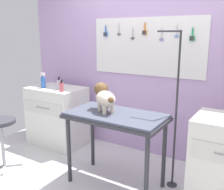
{
  "coord_description": "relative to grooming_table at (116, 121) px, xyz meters",
  "views": [
    {
      "loc": [
        1.38,
        -1.91,
        1.64
      ],
      "look_at": [
        0.0,
        0.32,
        1.02
      ],
      "focal_mm": 41.77,
      "sensor_mm": 36.0,
      "label": 1
    }
  ],
  "objects": [
    {
      "name": "conditioner_bottle",
      "position": [
        -1.17,
        0.41,
        0.21
      ],
      "size": [
        0.06,
        0.06,
        0.19
      ],
      "color": "#B6ADBF",
      "rests_on": "counter_left"
    },
    {
      "name": "grooming_table",
      "position": [
        0.0,
        0.0,
        0.0
      ],
      "size": [
        1.06,
        0.57,
        0.82
      ],
      "color": "#2D2D33",
      "rests_on": "ground"
    },
    {
      "name": "shampoo_bottle",
      "position": [
        -1.06,
        0.33,
        0.2
      ],
      "size": [
        0.06,
        0.06,
        0.17
      ],
      "color": "#D0565D",
      "rests_on": "counter_left"
    },
    {
      "name": "counter_left",
      "position": [
        -1.32,
        0.51,
        -0.3
      ],
      "size": [
        0.8,
        0.58,
        0.87
      ],
      "color": "silver",
      "rests_on": "ground"
    },
    {
      "name": "grooming_arm",
      "position": [
        0.54,
        0.3,
        0.05
      ],
      "size": [
        0.3,
        0.11,
        1.67
      ],
      "color": "#2D2D33",
      "rests_on": "ground"
    },
    {
      "name": "rear_wall_panel",
      "position": [
        -0.04,
        0.95,
        0.43
      ],
      "size": [
        4.0,
        0.11,
        2.3
      ],
      "color": "#BC9BCF",
      "rests_on": "ground"
    },
    {
      "name": "stool",
      "position": [
        -1.38,
        -0.41,
        -0.22
      ],
      "size": [
        0.36,
        0.36,
        0.63
      ],
      "color": "#9E9EA3",
      "rests_on": "ground"
    },
    {
      "name": "dog",
      "position": [
        -0.15,
        0.02,
        0.25
      ],
      "size": [
        0.38,
        0.32,
        0.3
      ],
      "color": "beige",
      "rests_on": "grooming_table"
    },
    {
      "name": "spray_bottle_short",
      "position": [
        -1.46,
        0.39,
        0.23
      ],
      "size": [
        0.07,
        0.07,
        0.22
      ],
      "color": "blue",
      "rests_on": "counter_left"
    }
  ]
}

